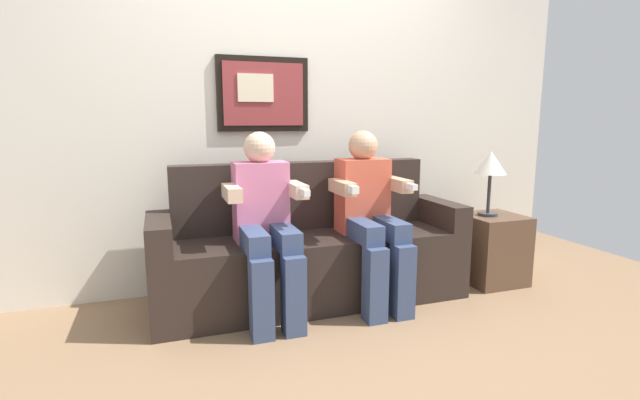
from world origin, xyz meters
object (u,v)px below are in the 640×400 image
(person_on_left, at_px, (265,219))
(person_on_right, at_px, (370,211))
(side_table_right, at_px, (492,249))
(couch, at_px, (311,254))
(table_lamp, at_px, (491,166))

(person_on_left, relative_size, person_on_right, 1.00)
(person_on_right, bearing_deg, side_table_right, 3.46)
(person_on_right, relative_size, side_table_right, 2.22)
(couch, height_order, side_table_right, couch)
(person_on_left, distance_m, person_on_right, 0.68)
(couch, distance_m, side_table_right, 1.36)
(couch, xyz_separation_m, person_on_right, (0.34, -0.17, 0.29))
(side_table_right, bearing_deg, person_on_left, -177.93)
(side_table_right, height_order, table_lamp, table_lamp)
(person_on_left, relative_size, side_table_right, 2.22)
(couch, height_order, person_on_right, person_on_right)
(person_on_right, bearing_deg, couch, 153.60)
(person_on_right, xyz_separation_m, side_table_right, (1.02, 0.06, -0.36))
(person_on_left, bearing_deg, side_table_right, 2.07)
(person_on_left, xyz_separation_m, table_lamp, (1.64, 0.07, 0.25))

